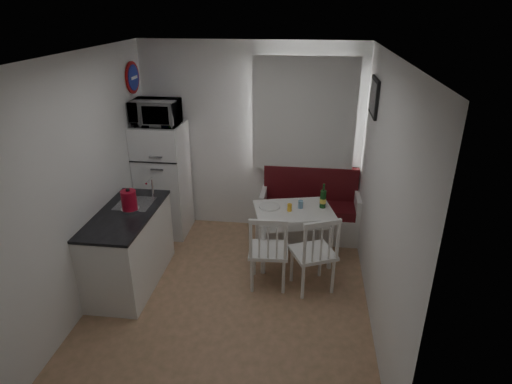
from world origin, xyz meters
The scene contains 22 objects.
floor centered at (0.00, 0.00, 0.00)m, with size 3.00×3.50×0.02m, color #90734D.
ceiling centered at (0.00, 0.00, 2.60)m, with size 3.00×3.50×0.02m, color white.
wall_back centered at (0.00, 1.75, 1.30)m, with size 3.00×0.02×2.60m, color white.
wall_front centered at (0.00, -1.75, 1.30)m, with size 3.00×0.02×2.60m, color white.
wall_left centered at (-1.50, 0.00, 1.30)m, with size 0.02×3.50×2.60m, color white.
wall_right centered at (1.50, 0.00, 1.30)m, with size 0.02×3.50×2.60m, color white.
window centered at (0.70, 1.72, 1.62)m, with size 1.22×0.06×1.47m, color white.
curtain centered at (0.70, 1.65, 1.68)m, with size 1.35×0.02×1.50m, color white.
kitchen_counter centered at (-1.20, 0.16, 0.46)m, with size 0.62×1.32×1.16m.
wall_sign centered at (-1.47, 1.45, 2.15)m, with size 0.40×0.40×0.03m, color navy.
picture_frame centered at (1.48, 1.10, 2.05)m, with size 0.04×0.52×0.42m, color black.
bench centered at (0.84, 1.51, 0.32)m, with size 1.35×0.52×0.97m.
dining_table centered at (0.64, 0.87, 0.62)m, with size 1.07×0.86×0.70m.
chair_left centered at (0.39, 0.21, 0.58)m, with size 0.46×0.44×0.50m.
chair_right centered at (0.89, 0.20, 0.59)m, with size 0.58×0.58×0.51m.
fridge centered at (-1.18, 1.40, 0.79)m, with size 0.63×0.63×1.57m, color white.
microwave centered at (-1.18, 1.35, 1.74)m, with size 0.59×0.40×0.32m, color white.
kettle centered at (-1.15, 0.20, 1.03)m, with size 0.20×0.20×0.27m, color #A40D23.
wine_bottle centered at (0.99, 0.97, 0.86)m, with size 0.08×0.08×0.31m, color #154218, non-canonical shape.
drinking_glass_orange centered at (0.59, 0.82, 0.75)m, with size 0.06×0.06×0.09m, color yellow.
drinking_glass_blue centered at (0.72, 0.92, 0.75)m, with size 0.06×0.06×0.10m, color #6E99BB.
plate centered at (0.34, 0.89, 0.71)m, with size 0.26×0.26×0.02m, color white.
Camera 1 is at (0.76, -3.84, 3.02)m, focal length 30.00 mm.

